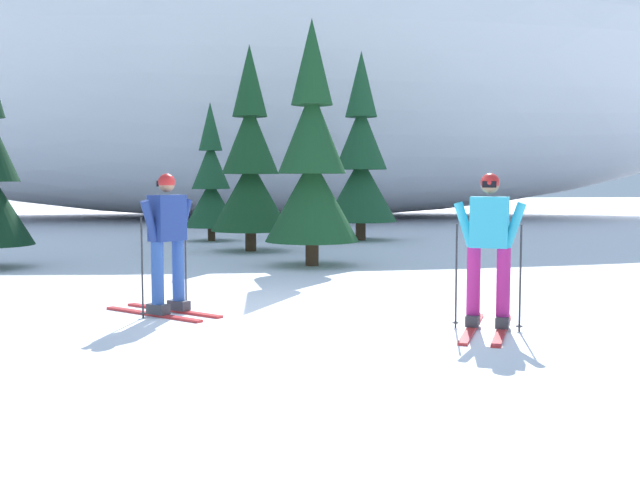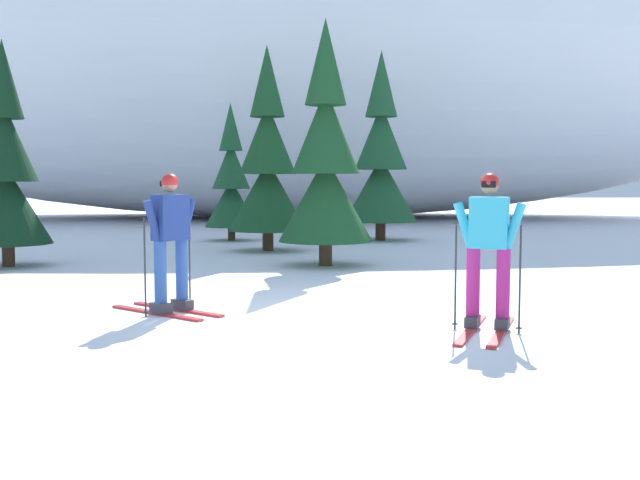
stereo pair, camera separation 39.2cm
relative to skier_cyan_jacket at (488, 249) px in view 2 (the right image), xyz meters
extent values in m
plane|color=white|center=(-1.73, 0.97, -0.89)|extent=(120.00, 120.00, 0.00)
cube|color=red|center=(0.12, -0.14, -0.88)|extent=(0.72, 1.64, 0.03)
cube|color=red|center=(-0.18, -0.03, -0.88)|extent=(0.72, 1.64, 0.03)
cube|color=#38383D|center=(0.15, -0.05, -0.80)|extent=(0.23, 0.31, 0.12)
cube|color=#38383D|center=(-0.15, 0.07, -0.80)|extent=(0.23, 0.31, 0.12)
cylinder|color=#B7237A|center=(0.15, -0.05, -0.37)|extent=(0.15, 0.15, 0.75)
cylinder|color=#B7237A|center=(-0.15, 0.07, -0.37)|extent=(0.15, 0.15, 0.75)
cube|color=#33B7D6|center=(0.00, 0.01, 0.29)|extent=(0.47, 0.37, 0.56)
cylinder|color=#33B7D6|center=(0.24, -0.08, 0.22)|extent=(0.29, 0.19, 0.58)
cylinder|color=#33B7D6|center=(-0.23, 0.10, 0.22)|extent=(0.29, 0.19, 0.58)
sphere|color=#A37556|center=(0.00, 0.01, 0.69)|extent=(0.19, 0.19, 0.19)
sphere|color=red|center=(0.00, 0.01, 0.72)|extent=(0.21, 0.21, 0.21)
cube|color=black|center=(-0.03, -0.07, 0.70)|extent=(0.15, 0.09, 0.07)
cylinder|color=#2D2D33|center=(0.30, -0.17, -0.31)|extent=(0.02, 0.02, 1.16)
cylinder|color=#2D2D33|center=(0.30, -0.17, -0.83)|extent=(0.07, 0.07, 0.01)
cylinder|color=#2D2D33|center=(-0.34, 0.08, -0.31)|extent=(0.02, 0.02, 1.16)
cylinder|color=#2D2D33|center=(-0.34, 0.08, -0.83)|extent=(0.07, 0.07, 0.01)
cube|color=red|center=(-3.82, 1.09, -0.88)|extent=(1.30, 1.10, 0.03)
cube|color=red|center=(-3.60, 1.35, -0.88)|extent=(1.30, 1.10, 0.03)
cube|color=#38383D|center=(-3.74, 1.03, -0.80)|extent=(0.30, 0.29, 0.12)
cube|color=#38383D|center=(-3.53, 1.29, -0.80)|extent=(0.30, 0.29, 0.12)
cylinder|color=#2D519E|center=(-3.74, 1.03, -0.37)|extent=(0.15, 0.15, 0.75)
cylinder|color=#2D519E|center=(-3.53, 1.29, -0.37)|extent=(0.15, 0.15, 0.75)
cube|color=navy|center=(-3.63, 1.16, 0.29)|extent=(0.46, 0.48, 0.56)
cylinder|color=navy|center=(-3.80, 0.95, 0.23)|extent=(0.25, 0.27, 0.58)
cylinder|color=navy|center=(-3.47, 1.36, 0.23)|extent=(0.25, 0.27, 0.58)
sphere|color=#A37556|center=(-3.63, 1.16, 0.69)|extent=(0.19, 0.19, 0.19)
sphere|color=red|center=(-3.63, 1.16, 0.72)|extent=(0.21, 0.21, 0.21)
cube|color=black|center=(-3.70, 1.21, 0.70)|extent=(0.12, 0.14, 0.07)
cylinder|color=#2D2D33|center=(-3.91, 0.92, -0.29)|extent=(0.02, 0.02, 1.20)
cylinder|color=#2D2D33|center=(-3.91, 0.92, -0.83)|extent=(0.07, 0.07, 0.01)
cylinder|color=#2D2D33|center=(-3.45, 1.47, -0.29)|extent=(0.02, 0.02, 1.20)
cylinder|color=#2D2D33|center=(-3.45, 1.47, -0.83)|extent=(0.07, 0.07, 0.01)
cylinder|color=#47301E|center=(-7.61, 6.31, -0.60)|extent=(0.23, 0.23, 0.58)
cone|color=black|center=(-7.61, 6.31, 0.28)|extent=(1.65, 1.65, 1.48)
cone|color=black|center=(-7.61, 6.31, 1.46)|extent=(1.19, 1.19, 1.48)
cone|color=black|center=(-7.61, 6.31, 2.64)|extent=(0.73, 0.73, 1.48)
cylinder|color=#47301E|center=(-3.94, 12.39, -0.64)|extent=(0.20, 0.20, 0.50)
cone|color=#1E512D|center=(-3.94, 12.39, 0.12)|extent=(1.43, 1.43, 1.29)
cone|color=#1E512D|center=(-3.94, 12.39, 1.15)|extent=(1.03, 1.03, 1.29)
cone|color=#1E512D|center=(-3.94, 12.39, 2.18)|extent=(0.63, 0.63, 1.29)
cylinder|color=#47301E|center=(-2.81, 9.36, -0.57)|extent=(0.26, 0.26, 0.64)
cone|color=#194723|center=(-2.81, 9.36, 0.40)|extent=(1.82, 1.82, 1.63)
cone|color=#194723|center=(-2.81, 9.36, 1.70)|extent=(1.31, 1.31, 1.63)
cone|color=#194723|center=(-2.81, 9.36, 3.01)|extent=(0.80, 0.80, 1.63)
cylinder|color=#47301E|center=(-1.57, 6.30, -0.58)|extent=(0.25, 0.25, 0.63)
cone|color=#194723|center=(-1.57, 6.30, 0.39)|extent=(1.81, 1.81, 1.62)
cone|color=#194723|center=(-1.57, 6.30, 1.68)|extent=(1.30, 1.30, 1.62)
cone|color=#194723|center=(-1.57, 6.30, 2.97)|extent=(0.79, 0.79, 1.62)
cylinder|color=#47301E|center=(0.12, 12.37, -0.55)|extent=(0.28, 0.28, 0.69)
cone|color=#1E512D|center=(0.12, 12.37, 0.50)|extent=(1.97, 1.97, 1.77)
cone|color=#1E512D|center=(0.12, 12.37, 1.92)|extent=(1.42, 1.42, 1.77)
cone|color=#1E512D|center=(0.12, 12.37, 3.33)|extent=(0.87, 0.87, 1.77)
ellipsoid|color=white|center=(-2.34, 25.02, 5.66)|extent=(46.14, 19.97, 13.11)
camera|label=1|loc=(-2.42, -8.07, 0.75)|focal=42.33mm
camera|label=2|loc=(-2.02, -8.09, 0.75)|focal=42.33mm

